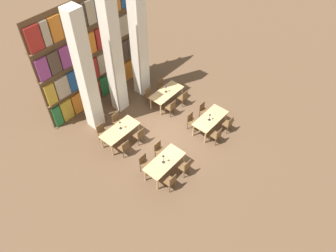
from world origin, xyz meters
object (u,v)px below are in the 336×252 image
pillar_center (114,57)px  chair_10 (139,135)px  pillar_left (85,74)px  chair_1 (145,163)px  desk_lamp_1 (210,116)px  chair_3 (160,150)px  pillar_right (139,42)px  chair_9 (103,132)px  chair_12 (171,107)px  reading_table_1 (210,119)px  chair_4 (216,135)px  chair_6 (228,124)px  chair_13 (150,95)px  chair_14 (183,97)px  desk_lamp_0 (163,157)px  reading_table_3 (166,93)px  desk_lamp_3 (166,88)px  chair_15 (162,86)px  chair_8 (124,147)px  chair_0 (170,181)px  chair_7 (204,110)px  chair_2 (185,167)px  desk_lamp_2 (120,124)px  reading_table_2 (120,131)px  chair_11 (118,121)px  reading_table_0 (165,163)px  chair_5 (192,121)px

pillar_center → chair_10: (-1.14, -2.45, -2.52)m
pillar_left → chair_1: size_ratio=6.79×
desk_lamp_1 → chair_3: bearing=165.0°
pillar_right → desk_lamp_1: pillar_right is taller
chair_9 → chair_12: (3.30, -1.32, 0.00)m
desk_lamp_1 → chair_12: 2.17m
chair_3 → reading_table_1: chair_3 is taller
chair_4 → chair_10: (-2.27, 2.68, 0.00)m
chair_6 → chair_13: 4.26m
chair_14 → chair_13: bearing=124.3°
desk_lamp_0 → chair_6: bearing=-10.2°
pillar_center → chair_10: 3.69m
chair_6 → chair_10: (-3.23, 2.68, 0.00)m
reading_table_3 → desk_lamp_3: desk_lamp_3 is taller
chair_10 → chair_13: size_ratio=1.00×
chair_14 → chair_15: same height
chair_8 → reading_table_3: bearing=11.8°
chair_0 → chair_13: bearing=51.4°
pillar_right → chair_10: size_ratio=6.79×
pillar_right → chair_1: (-3.77, -3.73, -2.52)m
pillar_left → chair_10: pillar_left is taller
pillar_center → chair_7: (2.09, -3.72, -2.52)m
chair_15 → pillar_right: bearing=-60.4°
reading_table_1 → chair_1: bearing=169.6°
chair_2 → desk_lamp_2: desk_lamp_2 is taller
desk_lamp_2 → reading_table_2: bearing=-163.7°
chair_9 → reading_table_2: bearing=122.6°
desk_lamp_1 → desk_lamp_3: desk_lamp_3 is taller
chair_11 → reading_table_2: bearing=54.8°
desk_lamp_1 → desk_lamp_2: (-3.03, 2.73, 0.05)m
reading_table_2 → reading_table_3: 3.34m
chair_4 → chair_10: same height
chair_13 → chair_15: (0.96, 0.00, 0.00)m
chair_3 → chair_7: size_ratio=1.00×
chair_12 → chair_1: bearing=-157.7°
chair_0 → reading_table_3: bearing=42.3°
reading_table_0 → chair_12: 3.57m
chair_4 → desk_lamp_2: 4.38m
chair_1 → chair_7: same height
chair_9 → chair_11: (0.95, 0.00, 0.00)m
reading_table_3 → chair_12: bearing=-124.7°
chair_2 → chair_5: same height
chair_4 → chair_12: 2.77m
desk_lamp_0 → chair_15: (3.92, 3.49, -0.59)m
chair_6 → reading_table_3: 3.50m
reading_table_0 → chair_12: chair_12 is taller
chair_1 → reading_table_1: bearing=169.6°
chair_1 → chair_6: bearing=161.7°
pillar_center → reading_table_3: (1.70, -1.66, -2.34)m
chair_2 → chair_15: size_ratio=1.00×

